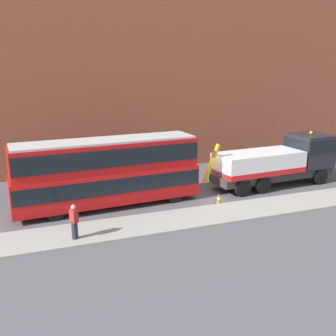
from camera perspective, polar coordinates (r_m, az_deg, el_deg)
The scene contains 7 objects.
ground_plane at distance 26.50m, azimuth 4.77°, elevation -3.50°, with size 120.00×120.00×0.00m, color #4C4C51.
near_kerb at distance 22.97m, azimuth 9.29°, elevation -6.32°, with size 60.00×2.80×0.15m, color gray.
building_facade at distance 32.49m, azimuth -1.08°, elevation 14.33°, with size 60.00×1.50×16.00m.
recovery_tow_truck at distance 28.65m, azimuth 15.77°, elevation 1.03°, with size 10.21×3.21×3.67m.
double_decker_bus at distance 23.52m, azimuth -8.77°, elevation -0.28°, with size 11.16×3.25×4.06m.
pedestrian_onlooker at distance 19.41m, azimuth -13.40°, elevation -7.63°, with size 0.41×0.47×1.71m.
traffic_cone_near_bus at distance 24.19m, azimuth 7.36°, elevation -4.49°, with size 0.36×0.36×0.72m.
Camera 1 is at (-10.95, -22.70, 8.17)m, focal length 42.17 mm.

